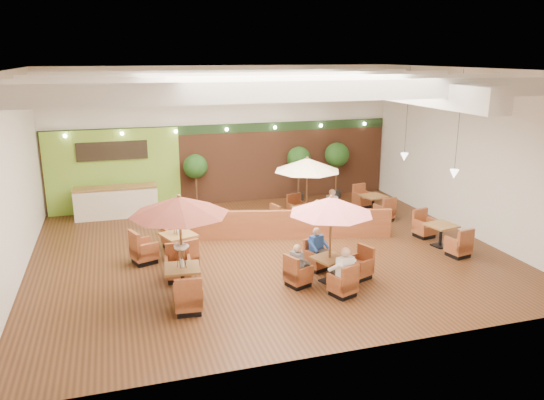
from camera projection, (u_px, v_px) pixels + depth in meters
name	position (u px, v px, depth m)	size (l,w,h in m)	color
room	(264.00, 129.00, 16.70)	(14.04, 14.00, 5.52)	#381E0F
service_counter	(116.00, 202.00, 19.80)	(3.00, 0.75, 1.18)	beige
booth_divider	(286.00, 225.00, 17.49)	(7.00, 0.18, 0.97)	brown
table_0	(180.00, 220.00, 12.94)	(2.46, 2.63, 2.66)	brown
table_1	(331.00, 223.00, 13.83)	(2.52, 2.52, 2.43)	brown
table_2	(307.00, 179.00, 18.38)	(2.58, 2.58, 2.53)	brown
table_3	(170.00, 246.00, 15.64)	(2.01, 2.87, 1.58)	brown
table_4	(441.00, 236.00, 16.81)	(0.97, 2.55, 0.92)	brown
table_5	(373.00, 205.00, 20.27)	(0.96, 2.53, 0.92)	brown
topiary_0	(195.00, 169.00, 20.55)	(0.94, 0.94, 2.19)	black
topiary_1	(299.00, 161.00, 21.72)	(0.98, 0.98, 2.28)	black
topiary_2	(337.00, 157.00, 22.18)	(1.02, 1.02, 2.37)	black
diner_0	(343.00, 267.00, 13.24)	(0.47, 0.43, 0.85)	white
diner_1	(317.00, 245.00, 14.89)	(0.43, 0.40, 0.78)	#254DA0
diner_2	(298.00, 260.00, 13.83)	(0.37, 0.39, 0.71)	slate
diner_3	(316.00, 214.00, 17.78)	(0.44, 0.41, 0.78)	#254DA0
diner_4	(331.00, 204.00, 18.89)	(0.39, 0.45, 0.84)	white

